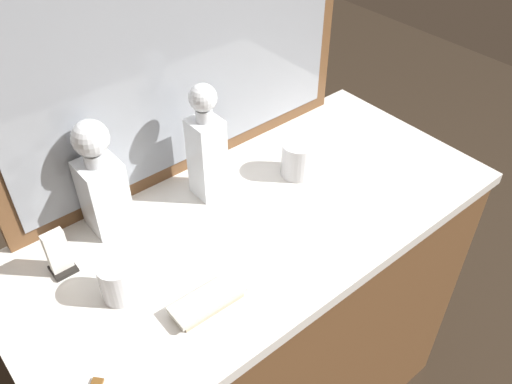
{
  "coord_description": "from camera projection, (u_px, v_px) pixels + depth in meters",
  "views": [
    {
      "loc": [
        -0.6,
        -0.72,
        1.78
      ],
      "look_at": [
        0.0,
        0.0,
        0.99
      ],
      "focal_mm": 37.73,
      "sensor_mm": 36.0,
      "label": 1
    }
  ],
  "objects": [
    {
      "name": "crystal_decanter_far_left",
      "position": [
        102.0,
        187.0,
        1.19
      ],
      "size": [
        0.09,
        0.09,
        0.28
      ],
      "color": "white",
      "rests_on": "dresser"
    },
    {
      "name": "silver_brush_center",
      "position": [
        208.0,
        301.0,
        1.07
      ],
      "size": [
        0.16,
        0.07,
        0.02
      ],
      "color": "#B7A88C",
      "rests_on": "dresser"
    },
    {
      "name": "crystal_tumbler_far_left",
      "position": [
        298.0,
        160.0,
        1.38
      ],
      "size": [
        0.09,
        0.09,
        0.09
      ],
      "color": "white",
      "rests_on": "dresser"
    },
    {
      "name": "crystal_decanter_center",
      "position": [
        207.0,
        152.0,
        1.27
      ],
      "size": [
        0.07,
        0.07,
        0.3
      ],
      "color": "white",
      "rests_on": "dresser"
    },
    {
      "name": "crystal_tumbler_rear",
      "position": [
        119.0,
        281.0,
        1.08
      ],
      "size": [
        0.08,
        0.08,
        0.09
      ],
      "color": "white",
      "rests_on": "dresser"
    },
    {
      "name": "dresser",
      "position": [
        256.0,
        330.0,
        1.57
      ],
      "size": [
        1.2,
        0.57,
        0.91
      ],
      "color": "brown",
      "rests_on": "ground_plane"
    },
    {
      "name": "napkin_holder",
      "position": [
        59.0,
        255.0,
        1.12
      ],
      "size": [
        0.05,
        0.05,
        0.11
      ],
      "color": "black",
      "rests_on": "dresser"
    },
    {
      "name": "dresser_mirror",
      "position": [
        181.0,
        53.0,
        1.23
      ],
      "size": [
        0.98,
        0.03,
        0.64
      ],
      "color": "brown",
      "rests_on": "dresser"
    }
  ]
}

